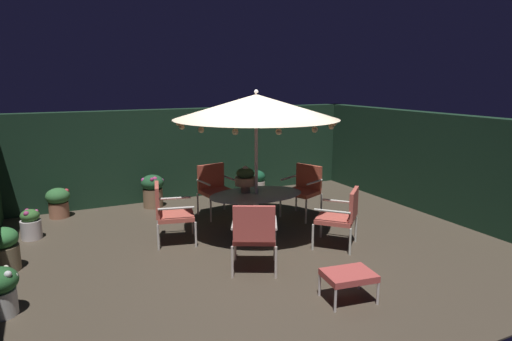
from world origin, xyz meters
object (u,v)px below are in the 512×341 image
(patio_dining_table, at_px, (256,202))
(potted_plant_left_near, at_px, (3,248))
(patio_chair_south, at_px, (304,187))
(potted_plant_front_corner, at_px, (58,201))
(patio_chair_southeast, at_px, (342,214))
(patio_chair_northeast, at_px, (169,210))
(potted_plant_back_right, at_px, (256,181))
(patio_chair_east, at_px, (254,232))
(patio_umbrella, at_px, (256,107))
(patio_chair_north, at_px, (215,186))
(ottoman_footrest, at_px, (349,276))
(potted_plant_back_center, at_px, (153,189))
(centerpiece_planter, at_px, (245,178))
(potted_plant_right_near, at_px, (31,224))

(patio_dining_table, height_order, potted_plant_left_near, patio_dining_table)
(patio_chair_south, relative_size, potted_plant_front_corner, 1.72)
(patio_chair_southeast, relative_size, patio_chair_south, 0.96)
(patio_chair_northeast, relative_size, potted_plant_back_right, 1.87)
(patio_chair_east, bearing_deg, patio_umbrella, 63.38)
(patio_chair_north, xyz_separation_m, potted_plant_front_corner, (-2.82, 1.14, -0.25))
(potted_plant_left_near, relative_size, potted_plant_front_corner, 1.09)
(patio_umbrella, xyz_separation_m, ottoman_footrest, (0.03, -2.52, -1.89))
(patio_dining_table, relative_size, ottoman_footrest, 2.52)
(patio_chair_east, xyz_separation_m, patio_chair_southeast, (1.67, 0.26, -0.03))
(patio_umbrella, bearing_deg, patio_chair_east, -116.62)
(ottoman_footrest, bearing_deg, patio_chair_northeast, 117.26)
(potted_plant_left_near, bearing_deg, patio_chair_northeast, 1.57)
(patio_chair_northeast, bearing_deg, potted_plant_back_right, 40.94)
(patio_chair_south, bearing_deg, patio_chair_east, -136.11)
(patio_dining_table, bearing_deg, ottoman_footrest, -89.21)
(potted_plant_front_corner, bearing_deg, potted_plant_back_center, -2.76)
(patio_umbrella, bearing_deg, potted_plant_back_right, 64.24)
(patio_umbrella, xyz_separation_m, potted_plant_front_corner, (-3.04, 2.58, -1.88))
(centerpiece_planter, relative_size, potted_plant_back_center, 0.66)
(ottoman_footrest, xyz_separation_m, potted_plant_front_corner, (-3.07, 5.11, 0.01))
(patio_chair_northeast, relative_size, patio_chair_southeast, 1.04)
(centerpiece_planter, xyz_separation_m, patio_chair_north, (-0.09, 1.28, -0.42))
(patio_dining_table, bearing_deg, patio_chair_east, -116.62)
(patio_umbrella, xyz_separation_m, potted_plant_back_center, (-1.22, 2.50, -1.83))
(potted_plant_back_center, relative_size, potted_plant_back_right, 1.30)
(patio_chair_southeast, height_order, ottoman_footrest, patio_chair_southeast)
(patio_dining_table, bearing_deg, centerpiece_planter, 126.58)
(patio_dining_table, xyz_separation_m, potted_plant_back_right, (1.30, 2.69, -0.33))
(patio_chair_southeast, distance_m, potted_plant_right_near, 5.20)
(patio_dining_table, relative_size, potted_plant_front_corner, 2.82)
(ottoman_footrest, bearing_deg, patio_chair_east, 119.71)
(patio_umbrella, height_order, potted_plant_right_near, patio_umbrella)
(patio_chair_northeast, xyz_separation_m, potted_plant_back_center, (0.21, 2.17, -0.18))
(patio_chair_south, distance_m, potted_plant_right_near, 4.92)
(centerpiece_planter, xyz_separation_m, potted_plant_left_near, (-3.69, 0.09, -0.67))
(centerpiece_planter, distance_m, patio_chair_east, 1.63)
(patio_chair_north, bearing_deg, patio_chair_southeast, -63.91)
(patio_chair_southeast, distance_m, potted_plant_back_right, 3.77)
(patio_chair_east, bearing_deg, ottoman_footrest, -60.29)
(patio_dining_table, distance_m, potted_plant_left_near, 3.83)
(patio_dining_table, xyz_separation_m, patio_umbrella, (0.00, -0.00, 1.60))
(ottoman_footrest, distance_m, potted_plant_left_near, 4.75)
(potted_plant_back_center, xyz_separation_m, potted_plant_left_near, (-2.60, -2.24, -0.05))
(potted_plant_front_corner, bearing_deg, patio_chair_south, -24.43)
(potted_plant_right_near, xyz_separation_m, potted_plant_back_center, (2.28, 0.99, 0.12))
(patio_dining_table, height_order, patio_chair_north, patio_chair_north)
(patio_dining_table, distance_m, patio_chair_east, 1.47)
(centerpiece_planter, distance_m, potted_plant_front_corner, 3.84)
(patio_chair_east, bearing_deg, potted_plant_back_center, 98.37)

